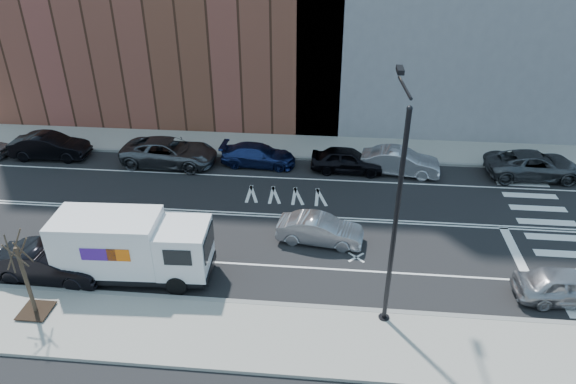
% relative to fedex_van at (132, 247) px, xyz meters
% --- Properties ---
extents(ground, '(120.00, 120.00, 0.00)m').
position_rel_fedex_van_xyz_m(ground, '(3.82, 5.60, -1.61)').
color(ground, black).
rests_on(ground, ground).
extents(sidewalk_near, '(44.00, 3.60, 0.15)m').
position_rel_fedex_van_xyz_m(sidewalk_near, '(3.82, -3.20, -1.54)').
color(sidewalk_near, gray).
rests_on(sidewalk_near, ground).
extents(sidewalk_far, '(44.00, 3.60, 0.15)m').
position_rel_fedex_van_xyz_m(sidewalk_far, '(3.82, 14.40, -1.54)').
color(sidewalk_far, gray).
rests_on(sidewalk_far, ground).
extents(curb_near, '(44.00, 0.25, 0.17)m').
position_rel_fedex_van_xyz_m(curb_near, '(3.82, -1.40, -1.53)').
color(curb_near, gray).
rests_on(curb_near, ground).
extents(curb_far, '(44.00, 0.25, 0.17)m').
position_rel_fedex_van_xyz_m(curb_far, '(3.82, 12.60, -1.53)').
color(curb_far, gray).
rests_on(curb_far, ground).
extents(crosswalk, '(3.00, 14.00, 0.01)m').
position_rel_fedex_van_xyz_m(crosswalk, '(19.82, 5.60, -1.61)').
color(crosswalk, white).
rests_on(crosswalk, ground).
extents(road_markings, '(40.00, 8.60, 0.01)m').
position_rel_fedex_van_xyz_m(road_markings, '(3.82, 5.60, -1.61)').
color(road_markings, white).
rests_on(road_markings, ground).
extents(streetlight, '(0.44, 4.02, 9.34)m').
position_rel_fedex_van_xyz_m(streetlight, '(10.82, -1.31, 3.47)').
color(streetlight, black).
rests_on(streetlight, ground).
extents(street_tree, '(1.20, 1.20, 3.75)m').
position_rel_fedex_van_xyz_m(street_tree, '(-3.18, -2.80, -0.16)').
color(street_tree, black).
rests_on(street_tree, ground).
extents(fedex_van, '(6.81, 2.62, 3.07)m').
position_rel_fedex_van_xyz_m(fedex_van, '(0.00, 0.00, 0.00)').
color(fedex_van, black).
rests_on(fedex_van, ground).
extents(far_parked_b, '(4.97, 1.85, 1.62)m').
position_rel_fedex_van_xyz_m(far_parked_b, '(-9.78, 11.33, -0.80)').
color(far_parked_b, black).
rests_on(far_parked_b, ground).
extents(far_parked_c, '(6.11, 3.03, 1.66)m').
position_rel_fedex_van_xyz_m(far_parked_c, '(-1.78, 11.14, -0.78)').
color(far_parked_c, '#4B4E52').
rests_on(far_parked_c, ground).
extents(far_parked_d, '(4.81, 2.17, 1.37)m').
position_rel_fedex_van_xyz_m(far_parked_d, '(3.82, 11.56, -0.93)').
color(far_parked_d, navy).
rests_on(far_parked_d, ground).
extents(far_parked_e, '(4.53, 1.95, 1.52)m').
position_rel_fedex_van_xyz_m(far_parked_e, '(9.42, 11.23, -0.85)').
color(far_parked_e, black).
rests_on(far_parked_e, ground).
extents(far_parked_f, '(4.94, 2.30, 1.57)m').
position_rel_fedex_van_xyz_m(far_parked_f, '(12.62, 11.21, -0.83)').
color(far_parked_f, '#B8B8BD').
rests_on(far_parked_f, ground).
extents(far_parked_g, '(5.77, 2.86, 1.57)m').
position_rel_fedex_van_xyz_m(far_parked_g, '(20.62, 11.53, -0.83)').
color(far_parked_g, '#434649').
rests_on(far_parked_g, ground).
extents(driving_sedan, '(4.32, 1.96, 1.38)m').
position_rel_fedex_van_xyz_m(driving_sedan, '(8.05, 3.45, -0.92)').
color(driving_sedan, '#9B9BA0').
rests_on(driving_sedan, ground).
extents(near_parked_rear_a, '(4.97, 1.95, 1.61)m').
position_rel_fedex_van_xyz_m(near_parked_rear_a, '(-3.68, -0.46, -0.81)').
color(near_parked_rear_a, black).
rests_on(near_parked_rear_a, ground).
extents(near_parked_front, '(4.35, 1.91, 1.46)m').
position_rel_fedex_van_xyz_m(near_parked_front, '(18.46, 0.17, -0.88)').
color(near_parked_front, '#A5A5A9').
rests_on(near_parked_front, ground).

